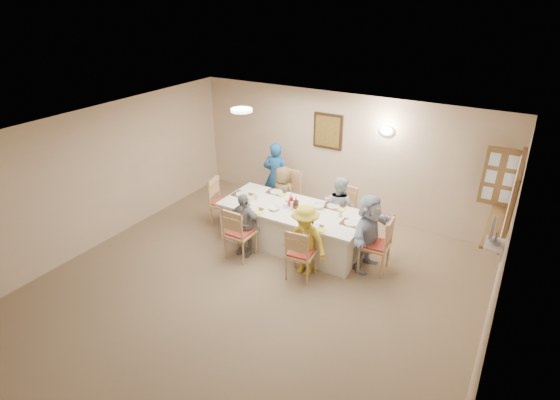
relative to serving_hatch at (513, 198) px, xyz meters
The scene contains 49 objects.
ground 4.28m from the serving_hatch, 143.22° to the right, with size 7.00×7.00×0.00m, color #786346.
room_walls 4.01m from the serving_hatch, 143.22° to the right, with size 7.00×7.00×7.00m.
wall_picture 3.67m from the serving_hatch, 163.15° to the left, with size 0.62×0.05×0.72m.
wall_sconce 2.56m from the serving_hatch, 155.76° to the left, with size 0.26×0.09×0.18m, color white.
ceiling_light 4.41m from the serving_hatch, 167.93° to the right, with size 0.36×0.36×0.05m, color white.
serving_hatch is the anchor object (origin of this frame).
hatch_sill 0.54m from the serving_hatch, behind, with size 0.30×1.50×0.05m, color brown.
shutter_door 0.80m from the serving_hatch, 108.89° to the left, with size 0.55×0.04×1.00m, color brown.
fan_shelf 1.36m from the serving_hatch, 93.39° to the right, with size 0.22×0.36×0.03m, color white.
desk_fan 1.36m from the serving_hatch, 94.66° to the right, with size 0.30×0.30×0.28m, color #A5A5A8, non-canonical shape.
dining_table 3.59m from the serving_hatch, 168.98° to the right, with size 2.63×1.11×0.76m, color white.
chair_back_left 4.07m from the serving_hatch, behind, with size 0.49×0.49×1.03m, color tan, non-canonical shape.
chair_back_right 2.93m from the serving_hatch, behind, with size 0.46×0.46×0.97m, color tan, non-canonical shape.
chair_front_left 4.33m from the serving_hatch, 159.80° to the right, with size 0.47×0.47×0.98m, color tan, non-canonical shape.
chair_front_right 3.28m from the serving_hatch, 152.14° to the right, with size 0.44×0.44×0.93m, color tan, non-canonical shape.
chair_left_end 5.04m from the serving_hatch, behind, with size 0.47×0.47×0.97m, color tan, non-canonical shape.
chair_right_end 2.16m from the serving_hatch, 160.06° to the right, with size 0.48×0.48×0.99m, color tan, non-canonical shape.
diner_back_left 4.05m from the serving_hatch, behind, with size 0.65×0.49×1.19m, color brown.
diner_back_right 2.89m from the serving_hatch, behind, with size 0.68×0.58×1.24m, color #A9B6C1.
diner_front_left 4.27m from the serving_hatch, 161.35° to the right, with size 0.70×0.31×1.17m, color gray.
diner_front_right 3.18m from the serving_hatch, 154.14° to the right, with size 0.86×0.56×1.25m, color gold.
diner_right_end 2.20m from the serving_hatch, 161.31° to the right, with size 0.54×1.29×1.35m, color #AEB9D5.
caregiver 4.49m from the serving_hatch, behind, with size 0.62×0.49×1.47m, color #1A4F8E.
placemat_fl 4.16m from the serving_hatch, 164.81° to the right, with size 0.37×0.27×0.01m, color #472B19.
plate_fl 4.15m from the serving_hatch, 164.81° to the right, with size 0.25×0.25×0.02m, color white.
napkin_fl 4.00m from the serving_hatch, 163.42° to the right, with size 0.13×0.13×0.01m, color #DFEE32.
placemat_fr 3.04m from the serving_hatch, 158.69° to the right, with size 0.33×0.25×0.01m, color #472B19.
plate_fr 3.04m from the serving_hatch, 158.69° to the right, with size 0.23×0.23×0.01m, color white.
napkin_fr 2.90m from the serving_hatch, 156.39° to the right, with size 0.14×0.14×0.01m, color #DFEE32.
placemat_bl 4.02m from the serving_hatch, behind, with size 0.36×0.27×0.01m, color #472B19.
plate_bl 4.02m from the serving_hatch, behind, with size 0.24×0.24×0.02m, color white.
napkin_bl 3.85m from the serving_hatch, behind, with size 0.13×0.13×0.01m, color #DFEE32.
placemat_br 2.85m from the serving_hatch, behind, with size 0.38×0.28×0.01m, color #472B19.
plate_br 2.85m from the serving_hatch, behind, with size 0.23×0.23×0.01m, color white.
napkin_br 2.68m from the serving_hatch, behind, with size 0.13×0.13×0.01m, color #DFEE32.
placemat_le 4.56m from the serving_hatch, behind, with size 0.38×0.28×0.01m, color #472B19.
plate_le 4.55m from the serving_hatch, behind, with size 0.24×0.24×0.02m, color white.
napkin_le 4.39m from the serving_hatch, behind, with size 0.13×0.13×0.01m, color #DFEE32.
placemat_re 2.44m from the serving_hatch, 163.68° to the right, with size 0.36×0.27×0.01m, color #472B19.
plate_re 2.43m from the serving_hatch, 163.68° to the right, with size 0.26×0.26×0.02m, color white.
napkin_re 2.28m from the serving_hatch, 161.07° to the right, with size 0.14×0.14×0.01m, color #DFEE32.
teacup_a 4.28m from the serving_hatch, 167.19° to the right, with size 0.15×0.15×0.09m, color white.
teacup_b 3.01m from the serving_hatch, behind, with size 0.10×0.10×0.08m, color white.
bowl_a 3.78m from the serving_hatch, 166.32° to the right, with size 0.26×0.26×0.05m, color white.
bowl_b 3.07m from the serving_hatch, behind, with size 0.27×0.27×0.07m, color white.
condiment_ketchup 3.52m from the serving_hatch, 169.92° to the right, with size 0.12×0.12×0.24m, color #B10F13.
condiment_brown 3.42m from the serving_hatch, 169.42° to the right, with size 0.11×0.11×0.21m, color #3E2010.
condiment_malt 3.36m from the serving_hatch, 167.41° to the right, with size 0.14×0.14×0.16m, color #3E2010.
drinking_glass 3.61m from the serving_hatch, behind, with size 0.07×0.07×0.10m, color silver.
Camera 1 is at (3.18, -4.34, 4.29)m, focal length 28.00 mm.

